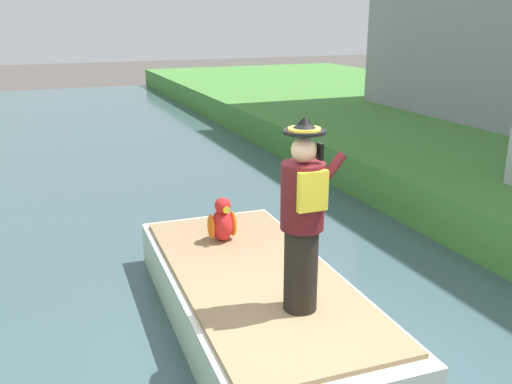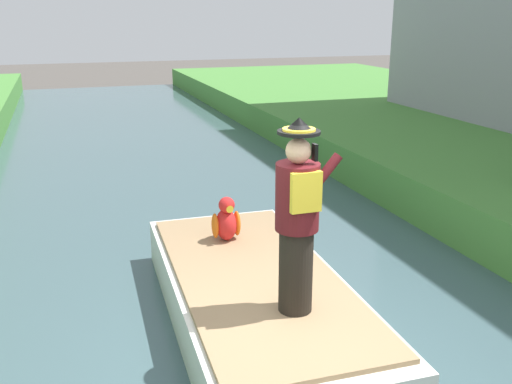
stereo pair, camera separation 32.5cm
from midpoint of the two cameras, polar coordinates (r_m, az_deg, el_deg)
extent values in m
cube|color=silver|center=(6.42, -1.46, -10.81)|extent=(1.94, 4.26, 0.56)
cube|color=#997A56|center=(6.28, -1.48, -8.36)|extent=(1.79, 3.92, 0.05)
cylinder|color=black|center=(5.41, 2.77, -7.71)|extent=(0.32, 0.32, 0.82)
cylinder|color=#561419|center=(5.15, 2.88, -0.43)|extent=(0.40, 0.40, 0.62)
cube|color=gold|center=(4.95, 3.82, 0.04)|extent=(0.28, 0.06, 0.36)
sphere|color=#DBA884|center=(5.03, 2.95, 4.18)|extent=(0.23, 0.23, 0.23)
cylinder|color=black|center=(5.00, 2.98, 6.02)|extent=(0.38, 0.38, 0.03)
cone|color=black|center=(4.99, 3.00, 6.81)|extent=(0.26, 0.26, 0.12)
cylinder|color=gold|center=(5.00, 2.99, 6.30)|extent=(0.29, 0.29, 0.02)
cylinder|color=#561419|center=(5.16, 5.32, 1.63)|extent=(0.38, 0.09, 0.43)
cube|color=black|center=(5.04, 4.58, 4.04)|extent=(0.03, 0.08, 0.15)
ellipsoid|color=red|center=(7.10, -4.72, -3.33)|extent=(0.26, 0.32, 0.40)
sphere|color=red|center=(6.97, -4.68, -1.36)|extent=(0.20, 0.20, 0.20)
cone|color=yellow|center=(6.89, -4.42, -1.69)|extent=(0.09, 0.09, 0.09)
ellipsoid|color=orange|center=(7.06, -5.81, -3.47)|extent=(0.08, 0.20, 0.32)
ellipsoid|color=orange|center=(7.14, -3.65, -3.18)|extent=(0.08, 0.20, 0.32)
camera|label=1|loc=(0.16, -91.54, -0.48)|focal=40.09mm
camera|label=2|loc=(0.16, 88.46, 0.48)|focal=40.09mm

